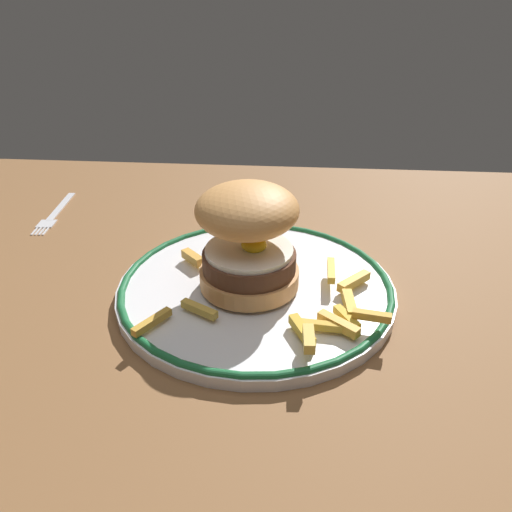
% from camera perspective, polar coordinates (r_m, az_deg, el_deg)
% --- Properties ---
extents(ground_plane, '(1.41, 0.92, 0.04)m').
position_cam_1_polar(ground_plane, '(0.50, 0.49, -9.27)').
color(ground_plane, brown).
extents(dinner_plate, '(0.29, 0.29, 0.02)m').
position_cam_1_polar(dinner_plate, '(0.52, 0.00, -3.58)').
color(dinner_plate, silver).
rests_on(dinner_plate, ground_plane).
extents(burger, '(0.11, 0.12, 0.11)m').
position_cam_1_polar(burger, '(0.50, -0.92, 2.38)').
color(burger, tan).
rests_on(burger, dinner_plate).
extents(fries_pile, '(0.23, 0.17, 0.02)m').
position_cam_1_polar(fries_pile, '(0.48, 5.01, -5.67)').
color(fries_pile, gold).
rests_on(fries_pile, dinner_plate).
extents(fork, '(0.03, 0.14, 0.00)m').
position_cam_1_polar(fork, '(0.76, -22.31, 4.63)').
color(fork, silver).
rests_on(fork, ground_plane).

